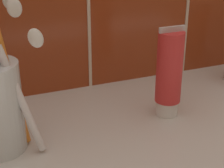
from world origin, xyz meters
TOP-DOWN VIEW (x-y plane):
  - sink_counter at (0.00, 0.00)cm, footprint 73.36×39.88cm
  - toothpaste_tube at (9.12, 5.73)cm, footprint 3.89×3.70cm

SIDE VIEW (x-z plane):
  - sink_counter at x=0.00cm, z-range 0.00..2.00cm
  - toothpaste_tube at x=9.12cm, z-range 1.91..15.30cm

